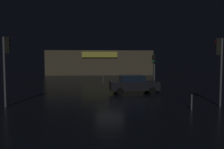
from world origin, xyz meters
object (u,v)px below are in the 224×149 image
traffic_signal_opposite (154,64)px  car_near (134,84)px  traffic_signal_cross_left (220,56)px  store_building (100,63)px  traffic_signal_main (6,57)px

traffic_signal_opposite → car_near: (-3.33, -5.87, -1.70)m
traffic_signal_opposite → car_near: size_ratio=0.81×
traffic_signal_opposite → traffic_signal_cross_left: size_ratio=0.83×
store_building → car_near: 27.70m
store_building → traffic_signal_cross_left: 34.18m
traffic_signal_main → traffic_signal_opposite: 16.57m
store_building → traffic_signal_cross_left: bearing=-77.1°
store_building → traffic_signal_opposite: (6.33, -21.62, 0.06)m
traffic_signal_cross_left → car_near: bearing=128.5°
traffic_signal_main → traffic_signal_cross_left: traffic_signal_main is taller
traffic_signal_main → traffic_signal_opposite: bearing=41.9°
store_building → traffic_signal_main: 33.24m
traffic_signal_main → traffic_signal_opposite: size_ratio=1.22×
traffic_signal_cross_left → car_near: traffic_signal_cross_left is taller
traffic_signal_opposite → car_near: bearing=-119.6°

